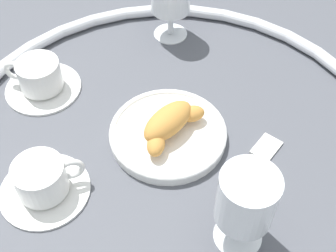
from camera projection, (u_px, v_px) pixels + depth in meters
name	position (u px, v px, depth m)	size (l,w,h in m)	color
ground_plane	(170.00, 147.00, 0.73)	(2.20, 2.20, 0.00)	#4C4F56
table_chrome_rim	(170.00, 142.00, 0.72)	(0.74, 0.74, 0.02)	silver
pastry_plate	(168.00, 134.00, 0.74)	(0.19, 0.19, 0.02)	white
croissant_large	(170.00, 123.00, 0.71)	(0.13, 0.10, 0.04)	#CC893D
coffee_cup_near	(40.00, 78.00, 0.80)	(0.14, 0.14, 0.06)	white
coffee_cup_far	(43.00, 181.00, 0.66)	(0.14, 0.14, 0.06)	white
juice_glass_right	(246.00, 202.00, 0.56)	(0.08, 0.08, 0.14)	white
sugar_packet	(267.00, 147.00, 0.73)	(0.05, 0.03, 0.01)	white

